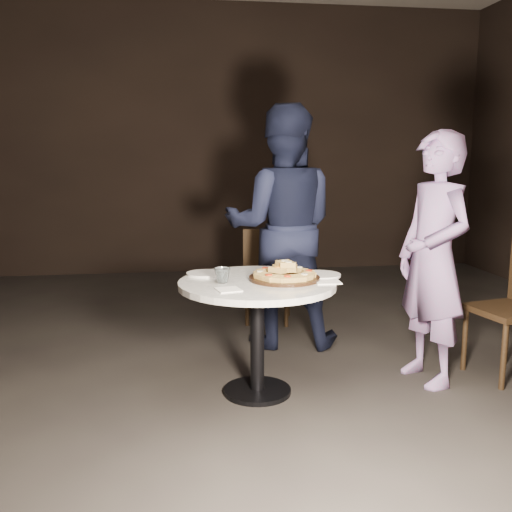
{
  "coord_description": "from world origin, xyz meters",
  "views": [
    {
      "loc": [
        -0.58,
        -3.07,
        1.33
      ],
      "look_at": [
        -0.14,
        0.0,
        0.78
      ],
      "focal_mm": 40.0,
      "sensor_mm": 36.0,
      "label": 1
    }
  ],
  "objects_px": {
    "focaccia_pile": "(284,272)",
    "diner_teal": "(433,259)",
    "diner_navy": "(282,227)",
    "table": "(257,302)",
    "water_glass": "(223,275)",
    "chair_far": "(268,269)",
    "serving_board": "(284,278)"
  },
  "relations": [
    {
      "from": "focaccia_pile",
      "to": "chair_far",
      "type": "bearing_deg",
      "value": 84.6
    },
    {
      "from": "table",
      "to": "water_glass",
      "type": "xyz_separation_m",
      "value": [
        -0.19,
        -0.02,
        0.16
      ]
    },
    {
      "from": "water_glass",
      "to": "diner_navy",
      "type": "xyz_separation_m",
      "value": [
        0.49,
        0.88,
        0.14
      ]
    },
    {
      "from": "focaccia_pile",
      "to": "serving_board",
      "type": "bearing_deg",
      "value": -99.82
    },
    {
      "from": "table",
      "to": "water_glass",
      "type": "bearing_deg",
      "value": -173.52
    },
    {
      "from": "serving_board",
      "to": "diner_navy",
      "type": "relative_size",
      "value": 0.23
    },
    {
      "from": "focaccia_pile",
      "to": "diner_navy",
      "type": "bearing_deg",
      "value": 80.3
    },
    {
      "from": "focaccia_pile",
      "to": "diner_teal",
      "type": "bearing_deg",
      "value": 2.05
    },
    {
      "from": "table",
      "to": "focaccia_pile",
      "type": "height_order",
      "value": "focaccia_pile"
    },
    {
      "from": "serving_board",
      "to": "table",
      "type": "bearing_deg",
      "value": -176.95
    },
    {
      "from": "focaccia_pile",
      "to": "water_glass",
      "type": "bearing_deg",
      "value": -174.74
    },
    {
      "from": "focaccia_pile",
      "to": "water_glass",
      "type": "relative_size",
      "value": 3.96
    },
    {
      "from": "table",
      "to": "focaccia_pile",
      "type": "xyz_separation_m",
      "value": [
        0.15,
        0.01,
        0.16
      ]
    },
    {
      "from": "water_glass",
      "to": "diner_teal",
      "type": "height_order",
      "value": "diner_teal"
    },
    {
      "from": "chair_far",
      "to": "diner_teal",
      "type": "height_order",
      "value": "diner_teal"
    },
    {
      "from": "serving_board",
      "to": "chair_far",
      "type": "relative_size",
      "value": 0.51
    },
    {
      "from": "focaccia_pile",
      "to": "diner_teal",
      "type": "distance_m",
      "value": 0.89
    },
    {
      "from": "diner_teal",
      "to": "diner_navy",
      "type": "bearing_deg",
      "value": -150.25
    },
    {
      "from": "diner_navy",
      "to": "serving_board",
      "type": "bearing_deg",
      "value": 91.54
    },
    {
      "from": "chair_far",
      "to": "diner_navy",
      "type": "height_order",
      "value": "diner_navy"
    },
    {
      "from": "table",
      "to": "water_glass",
      "type": "relative_size",
      "value": 11.89
    },
    {
      "from": "table",
      "to": "chair_far",
      "type": "distance_m",
      "value": 1.37
    },
    {
      "from": "focaccia_pile",
      "to": "diner_teal",
      "type": "height_order",
      "value": "diner_teal"
    },
    {
      "from": "water_glass",
      "to": "table",
      "type": "bearing_deg",
      "value": 6.48
    },
    {
      "from": "serving_board",
      "to": "diner_teal",
      "type": "bearing_deg",
      "value": 2.16
    },
    {
      "from": "focaccia_pile",
      "to": "diner_navy",
      "type": "relative_size",
      "value": 0.21
    },
    {
      "from": "water_glass",
      "to": "chair_far",
      "type": "distance_m",
      "value": 1.46
    },
    {
      "from": "table",
      "to": "serving_board",
      "type": "bearing_deg",
      "value": 3.05
    },
    {
      "from": "focaccia_pile",
      "to": "diner_teal",
      "type": "relative_size",
      "value": 0.24
    },
    {
      "from": "focaccia_pile",
      "to": "chair_far",
      "type": "height_order",
      "value": "chair_far"
    },
    {
      "from": "water_glass",
      "to": "diner_navy",
      "type": "bearing_deg",
      "value": 60.83
    },
    {
      "from": "chair_far",
      "to": "diner_teal",
      "type": "xyz_separation_m",
      "value": [
        0.76,
        -1.3,
        0.29
      ]
    }
  ]
}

